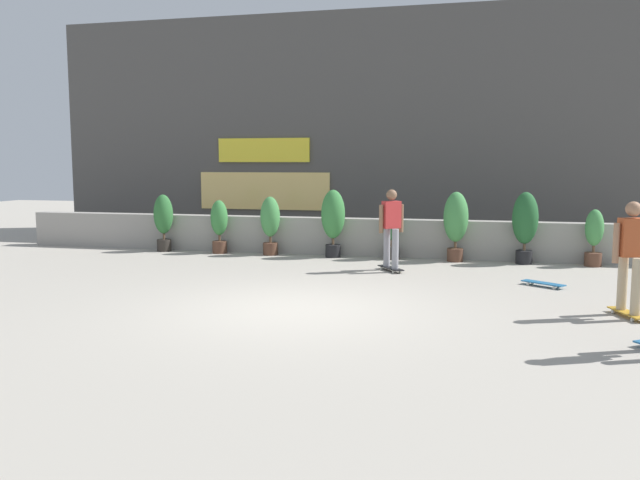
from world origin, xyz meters
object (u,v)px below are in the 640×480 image
(potted_plant_2, at_px, (270,222))
(potted_plant_4, at_px, (391,228))
(potted_plant_0, at_px, (163,219))
(potted_plant_5, at_px, (456,221))
(skateboard_near_camera, at_px, (543,283))
(skater_by_wall_left, at_px, (391,226))
(potted_plant_7, at_px, (594,236))
(potted_plant_1, at_px, (219,224))
(skater_mid_plaza, at_px, (631,253))
(potted_plant_3, at_px, (333,218))
(potted_plant_6, at_px, (525,222))

(potted_plant_2, xyz_separation_m, potted_plant_4, (2.95, 0.00, -0.08))
(potted_plant_0, distance_m, potted_plant_5, 7.26)
(skateboard_near_camera, bearing_deg, potted_plant_0, 163.09)
(potted_plant_0, bearing_deg, skater_by_wall_left, -15.52)
(skateboard_near_camera, bearing_deg, potted_plant_7, 65.20)
(potted_plant_4, height_order, potted_plant_5, potted_plant_5)
(potted_plant_1, bearing_deg, skater_by_wall_left, -20.35)
(potted_plant_2, distance_m, potted_plant_7, 7.36)
(potted_plant_5, bearing_deg, potted_plant_1, -180.00)
(potted_plant_7, bearing_deg, potted_plant_5, 180.00)
(potted_plant_5, height_order, skater_by_wall_left, skater_by_wall_left)
(potted_plant_2, bearing_deg, skater_by_wall_left, -27.75)
(potted_plant_0, relative_size, skater_mid_plaza, 0.85)
(potted_plant_1, relative_size, potted_plant_4, 1.00)
(potted_plant_0, bearing_deg, potted_plant_7, 0.00)
(skater_mid_plaza, bearing_deg, potted_plant_4, 130.17)
(potted_plant_3, bearing_deg, potted_plant_5, 0.00)
(potted_plant_0, bearing_deg, potted_plant_5, 0.00)
(potted_plant_5, distance_m, potted_plant_7, 2.95)
(potted_plant_6, bearing_deg, potted_plant_4, 180.00)
(potted_plant_2, xyz_separation_m, skater_mid_plaza, (7.09, -4.91, 0.12))
(potted_plant_4, xyz_separation_m, potted_plant_7, (4.41, 0.00, -0.06))
(potted_plant_1, bearing_deg, potted_plant_7, 0.00)
(potted_plant_1, distance_m, skater_mid_plaza, 9.75)
(skater_by_wall_left, bearing_deg, potted_plant_4, 97.60)
(potted_plant_6, bearing_deg, skater_by_wall_left, -148.72)
(potted_plant_6, distance_m, skateboard_near_camera, 2.86)
(potted_plant_0, xyz_separation_m, skateboard_near_camera, (8.94, -2.72, -0.77))
(potted_plant_2, relative_size, potted_plant_3, 0.89)
(potted_plant_4, height_order, potted_plant_7, potted_plant_4)
(potted_plant_5, bearing_deg, potted_plant_6, 0.00)
(potted_plant_5, distance_m, skater_by_wall_left, 2.08)
(skater_by_wall_left, bearing_deg, potted_plant_3, 133.92)
(potted_plant_3, relative_size, potted_plant_4, 1.22)
(potted_plant_1, relative_size, potted_plant_2, 0.93)
(potted_plant_5, xyz_separation_m, skater_mid_plaza, (2.67, -4.91, 0.01))
(potted_plant_5, height_order, skateboard_near_camera, potted_plant_5)
(potted_plant_6, bearing_deg, potted_plant_0, -180.00)
(potted_plant_4, bearing_deg, potted_plant_7, 0.00)
(skateboard_near_camera, bearing_deg, potted_plant_6, 93.84)
(potted_plant_3, xyz_separation_m, potted_plant_5, (2.85, 0.00, -0.01))
(potted_plant_0, height_order, skateboard_near_camera, potted_plant_0)
(potted_plant_3, xyz_separation_m, skater_mid_plaza, (5.53, -4.91, -0.00))
(potted_plant_3, distance_m, skater_mid_plaza, 7.39)
(potted_plant_1, height_order, potted_plant_2, potted_plant_2)
(potted_plant_3, relative_size, potted_plant_5, 1.01)
(potted_plant_3, height_order, skater_by_wall_left, skater_by_wall_left)
(potted_plant_0, bearing_deg, skateboard_near_camera, -16.91)
(potted_plant_3, distance_m, potted_plant_4, 1.40)
(potted_plant_2, relative_size, skater_by_wall_left, 0.84)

